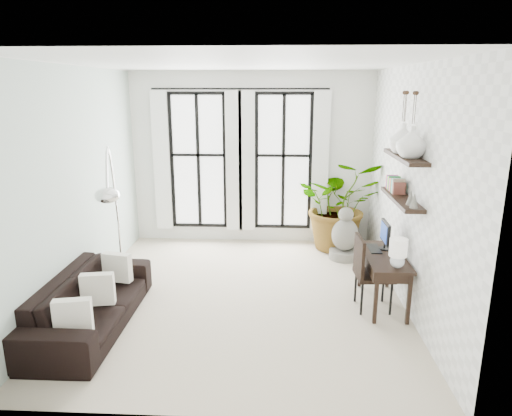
# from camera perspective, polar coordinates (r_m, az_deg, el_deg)

# --- Properties ---
(floor) EXTENTS (5.00, 5.00, 0.00)m
(floor) POSITION_cam_1_polar(r_m,az_deg,el_deg) (6.68, -1.82, -10.91)
(floor) COLOR #C4B49C
(floor) RESTS_ON ground
(ceiling) EXTENTS (5.00, 5.00, 0.00)m
(ceiling) POSITION_cam_1_polar(r_m,az_deg,el_deg) (6.02, -2.08, 17.66)
(ceiling) COLOR white
(ceiling) RESTS_ON wall_back
(wall_left) EXTENTS (0.00, 5.00, 5.00)m
(wall_left) POSITION_cam_1_polar(r_m,az_deg,el_deg) (6.73, -21.44, 2.63)
(wall_left) COLOR #B3C7BB
(wall_left) RESTS_ON floor
(wall_right) EXTENTS (0.00, 5.00, 5.00)m
(wall_right) POSITION_cam_1_polar(r_m,az_deg,el_deg) (6.38, 18.65, 2.27)
(wall_right) COLOR white
(wall_right) RESTS_ON floor
(wall_back) EXTENTS (4.50, 0.00, 4.50)m
(wall_back) POSITION_cam_1_polar(r_m,az_deg,el_deg) (8.61, -0.57, 6.15)
(wall_back) COLOR white
(wall_back) RESTS_ON floor
(windows) EXTENTS (3.26, 0.13, 2.65)m
(windows) POSITION_cam_1_polar(r_m,az_deg,el_deg) (8.56, -1.95, 5.82)
(windows) COLOR white
(windows) RESTS_ON wall_back
(wall_shelves) EXTENTS (0.25, 1.30, 0.60)m
(wall_shelves) POSITION_cam_1_polar(r_m,az_deg,el_deg) (6.21, 17.78, 3.21)
(wall_shelves) COLOR black
(wall_shelves) RESTS_ON wall_right
(sofa) EXTENTS (0.89, 2.28, 0.66)m
(sofa) POSITION_cam_1_polar(r_m,az_deg,el_deg) (6.13, -19.92, -10.91)
(sofa) COLOR black
(sofa) RESTS_ON floor
(throw_pillows) EXTENTS (0.40, 1.52, 0.40)m
(throw_pillows) POSITION_cam_1_polar(r_m,az_deg,el_deg) (6.03, -19.17, -9.55)
(throw_pillows) COLOR silver
(throw_pillows) RESTS_ON sofa
(plant) EXTENTS (1.51, 1.31, 1.68)m
(plant) POSITION_cam_1_polar(r_m,az_deg,el_deg) (8.44, 10.43, 0.44)
(plant) COLOR #2D7228
(plant) RESTS_ON floor
(desk) EXTENTS (0.51, 1.21, 1.11)m
(desk) POSITION_cam_1_polar(r_m,az_deg,el_deg) (6.37, 15.83, -6.16)
(desk) COLOR black
(desk) RESTS_ON floor
(desk_chair) EXTENTS (0.50, 0.50, 1.01)m
(desk_chair) POSITION_cam_1_polar(r_m,az_deg,el_deg) (6.28, 13.76, -7.35)
(desk_chair) COLOR black
(desk_chair) RESTS_ON floor
(arc_lamp) EXTENTS (0.71, 1.67, 2.18)m
(arc_lamp) POSITION_cam_1_polar(r_m,az_deg,el_deg) (6.31, -17.68, 3.08)
(arc_lamp) COLOR silver
(arc_lamp) RESTS_ON floor
(buddha) EXTENTS (0.51, 0.51, 0.93)m
(buddha) POSITION_cam_1_polar(r_m,az_deg,el_deg) (8.06, 11.05, -3.60)
(buddha) COLOR gray
(buddha) RESTS_ON floor
(vase_a) EXTENTS (0.37, 0.37, 0.38)m
(vase_a) POSITION_cam_1_polar(r_m,az_deg,el_deg) (5.85, 18.91, 7.80)
(vase_a) COLOR white
(vase_a) RESTS_ON shelf_upper
(vase_b) EXTENTS (0.37, 0.37, 0.38)m
(vase_b) POSITION_cam_1_polar(r_m,az_deg,el_deg) (6.24, 17.92, 8.27)
(vase_b) COLOR white
(vase_b) RESTS_ON shelf_upper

